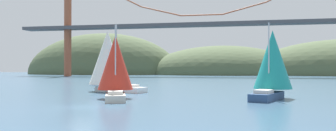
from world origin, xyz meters
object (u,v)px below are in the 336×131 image
sailboat_teal_sail (272,63)px  sailboat_white_mainsail (108,59)px  channel_buoy (266,86)px  sailboat_scarlet_sail (115,65)px  sailboat_orange_sail (109,60)px

sailboat_teal_sail → sailboat_white_mainsail: sailboat_white_mainsail is taller
sailboat_teal_sail → channel_buoy: sailboat_teal_sail is taller
sailboat_teal_sail → sailboat_scarlet_sail: 17.37m
sailboat_orange_sail → sailboat_scarlet_sail: sailboat_orange_sail is taller
sailboat_white_mainsail → channel_buoy: size_ratio=3.66×
sailboat_white_mainsail → sailboat_teal_sail: bearing=-16.7°
sailboat_orange_sail → sailboat_teal_sail: size_ratio=1.21×
sailboat_white_mainsail → channel_buoy: (22.66, 12.70, -4.23)m
sailboat_teal_sail → channel_buoy: size_ratio=3.15×
sailboat_orange_sail → sailboat_scarlet_sail: size_ratio=1.25×
sailboat_scarlet_sail → sailboat_white_mainsail: sailboat_white_mainsail is taller
sailboat_teal_sail → sailboat_white_mainsail: (-21.96, 6.59, 0.60)m
channel_buoy → sailboat_white_mainsail: bearing=-150.7°
sailboat_teal_sail → sailboat_scarlet_sail: (-16.90, -4.00, -0.31)m
sailboat_orange_sail → sailboat_teal_sail: 43.17m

